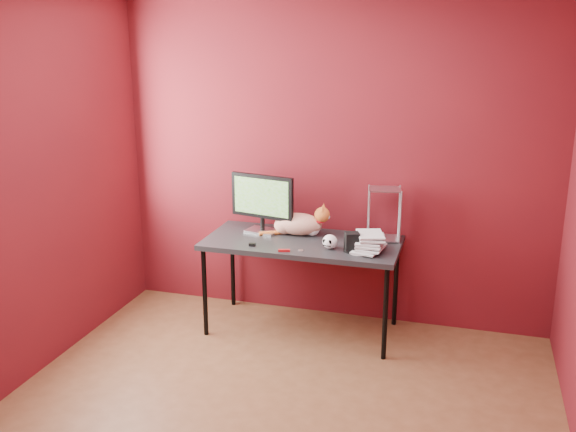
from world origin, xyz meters
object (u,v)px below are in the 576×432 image
(cat, at_px, (299,224))
(book_stack, at_px, (361,151))
(speaker, at_px, (352,243))
(monitor, at_px, (262,201))
(skull_mug, at_px, (330,242))
(desk, at_px, (302,247))

(cat, height_order, book_stack, book_stack)
(speaker, height_order, book_stack, book_stack)
(monitor, bearing_deg, skull_mug, -11.03)
(skull_mug, height_order, book_stack, book_stack)
(speaker, bearing_deg, monitor, 138.50)
(monitor, xyz_separation_m, speaker, (0.78, -0.26, -0.20))
(cat, bearing_deg, monitor, 179.65)
(monitor, distance_m, speaker, 0.84)
(desk, xyz_separation_m, cat, (-0.06, 0.13, 0.14))
(cat, bearing_deg, skull_mug, -44.28)
(cat, bearing_deg, speaker, -33.64)
(skull_mug, bearing_deg, cat, 153.07)
(monitor, relative_size, cat, 0.99)
(cat, bearing_deg, desk, -68.51)
(book_stack, bearing_deg, speaker, -128.23)
(desk, distance_m, cat, 0.20)
(speaker, xyz_separation_m, book_stack, (0.04, 0.05, 0.67))
(skull_mug, bearing_deg, desk, 165.55)
(desk, bearing_deg, speaker, -19.02)
(monitor, xyz_separation_m, skull_mug, (0.61, -0.25, -0.21))
(monitor, height_order, skull_mug, monitor)
(desk, height_order, cat, cat)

